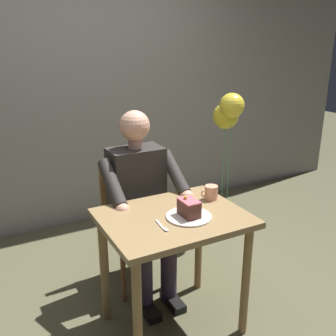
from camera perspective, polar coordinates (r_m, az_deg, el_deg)
The scene contains 10 objects.
ground_plane at distance 2.60m, azimuth 0.72°, elevation -22.24°, with size 14.00×14.00×0.00m, color brown.
cafe_rear_panel at distance 3.62m, azimuth -13.21°, elevation 14.95°, with size 6.40×0.12×3.00m, color gray.
dining_table at distance 2.24m, azimuth 0.78°, elevation -9.90°, with size 0.81×0.63×0.76m.
chair at distance 2.80m, azimuth -5.38°, elevation -7.10°, with size 0.42×0.42×0.89m.
seated_person at distance 2.59m, azimuth -4.03°, elevation -5.18°, with size 0.53×0.58×1.27m.
dessert_plate at distance 2.16m, azimuth 3.11°, elevation -7.22°, with size 0.26×0.26×0.01m, color silver.
cake_slice at distance 2.14m, azimuth 3.13°, elevation -5.93°, with size 0.09×0.13×0.12m.
coffee_cup at distance 2.39m, azimuth 6.41°, elevation -3.60°, with size 0.12×0.08×0.09m.
dessert_spoon at distance 2.04m, azimuth -0.73°, elevation -8.81°, with size 0.03×0.14×0.01m.
balloon_display at distance 3.36m, azimuth 8.95°, elevation 6.06°, with size 0.22×0.30×1.28m.
Camera 1 is at (0.95, 1.72, 1.70)m, focal length 40.95 mm.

